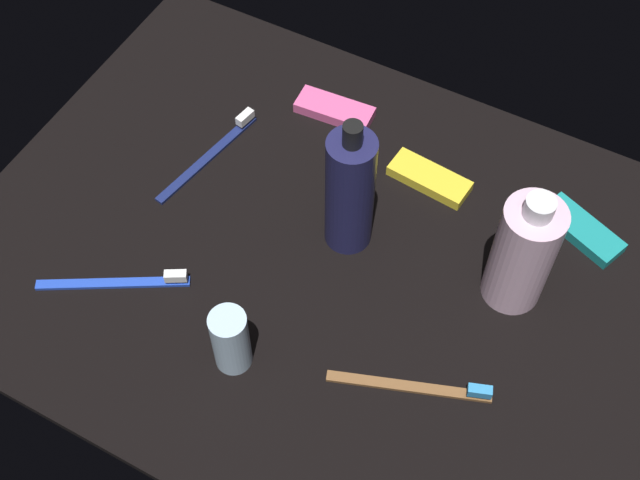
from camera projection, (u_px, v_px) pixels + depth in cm
name	position (u px, v px, depth cm)	size (l,w,h in cm)	color
ground_plane	(320.00, 257.00, 102.76)	(84.00, 64.00, 1.20)	black
lotion_bottle	(350.00, 192.00, 96.41)	(5.67, 5.67, 20.00)	#1E1E4A
bodywash_bottle	(523.00, 253.00, 92.97)	(6.86, 6.86, 17.40)	silver
deodorant_stick	(231.00, 340.00, 90.81)	(4.11, 4.11, 9.04)	silver
toothbrush_navy	(213.00, 151.00, 110.37)	(4.44, 17.92, 2.10)	navy
toothbrush_brown	(419.00, 387.00, 92.06)	(17.34, 7.25, 2.10)	brown
toothbrush_blue	(122.00, 281.00, 99.42)	(16.21, 9.99, 2.10)	blue
snack_bar_yellow	(429.00, 178.00, 107.69)	(10.40, 4.00, 1.50)	yellow
snack_bar_pink	(335.00, 110.00, 114.14)	(10.40, 4.00, 1.50)	#E55999
snack_bar_teal	(582.00, 230.00, 103.30)	(10.40, 4.00, 1.50)	teal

